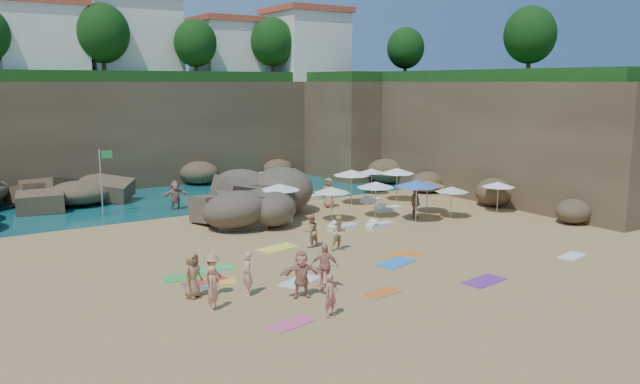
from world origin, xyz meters
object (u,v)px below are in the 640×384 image
person_stand_2 (294,182)px  person_stand_4 (329,193)px  flag_pole (103,173)px  person_stand_1 (311,231)px  rock_outcrop (245,220)px  parasol_2 (376,185)px  person_stand_0 (214,288)px  parasol_0 (236,180)px  lounger_0 (278,221)px  person_stand_5 (176,195)px  person_stand_6 (247,274)px  parasol_1 (268,172)px  person_stand_3 (415,203)px

person_stand_2 → person_stand_4: (-0.33, -4.95, -0.01)m
flag_pole → person_stand_1: bearing=-63.4°
rock_outcrop → parasol_2: bearing=-27.3°
person_stand_0 → flag_pole: bearing=47.8°
parasol_0 → person_stand_1: bearing=-92.7°
lounger_0 → person_stand_5: (-3.65, 6.77, 0.81)m
person_stand_5 → person_stand_1: bearing=-76.6°
person_stand_2 → person_stand_5: size_ratio=1.03×
parasol_0 → person_stand_2: parasol_0 is taller
rock_outcrop → parasol_0: bearing=77.1°
rock_outcrop → person_stand_4: person_stand_4 is taller
parasol_2 → person_stand_6: parasol_2 is taller
parasol_0 → person_stand_6: (-6.20, -14.01, -1.20)m
rock_outcrop → person_stand_6: (-5.71, -11.89, 0.86)m
parasol_2 → parasol_1: bearing=112.4°
rock_outcrop → parasol_2: 7.99m
lounger_0 → person_stand_6: (-6.99, -10.18, 0.73)m
person_stand_3 → person_stand_6: bearing=131.8°
person_stand_0 → person_stand_1: size_ratio=1.01×
parasol_0 → person_stand_5: bearing=134.2°
parasol_0 → person_stand_6: bearing=-113.9°
person_stand_3 → person_stand_5: (-11.01, 10.18, 0.01)m
rock_outcrop → person_stand_1: 7.30m
parasol_2 → rock_outcrop: bearing=152.7°
parasol_2 → person_stand_4: (-0.70, 3.99, -1.03)m
parasol_1 → person_stand_2: (2.76, 1.34, -1.07)m
flag_pole → lounger_0: size_ratio=2.45×
person_stand_4 → person_stand_6: bearing=-85.5°
flag_pole → person_stand_2: (13.06, -0.51, -1.60)m
person_stand_2 → person_stand_6: person_stand_2 is taller
person_stand_0 → person_stand_2: (13.90, 18.03, 0.15)m
flag_pole → person_stand_0: (-0.85, -18.54, -1.75)m
person_stand_2 → person_stand_3: size_ratio=1.03×
parasol_0 → lounger_0: (0.79, -3.84, -1.93)m
person_stand_3 → person_stand_5: bearing=63.8°
parasol_0 → person_stand_2: bearing=28.5°
person_stand_4 → parasol_0: bearing=-148.0°
parasol_2 → lounger_0: 6.18m
flag_pole → person_stand_3: (15.20, -11.02, -1.63)m
parasol_1 → person_stand_3: 10.46m
parasol_0 → person_stand_3: bearing=-41.6°
parasol_1 → parasol_2: parasol_1 is taller
lounger_0 → person_stand_4: 5.41m
flag_pole → person_stand_5: flag_pole is taller
rock_outcrop → person_stand_5: person_stand_5 is taller
person_stand_1 → person_stand_4: bearing=-138.4°
rock_outcrop → person_stand_3: bearing=-30.6°
parasol_0 → parasol_1: 3.78m
person_stand_1 → person_stand_3: bearing=-175.9°
person_stand_0 → person_stand_6: bearing=-15.6°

